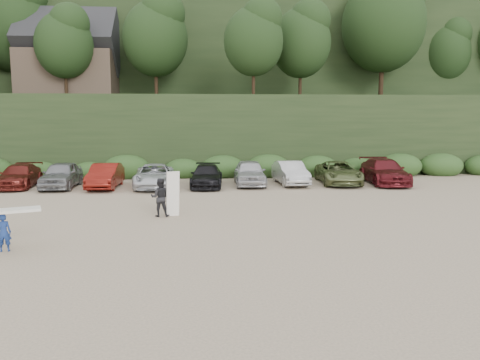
{
  "coord_description": "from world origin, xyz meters",
  "views": [
    {
      "loc": [
        -0.29,
        -19.38,
        4.29
      ],
      "look_at": [
        1.43,
        3.0,
        1.3
      ],
      "focal_mm": 35.0,
      "sensor_mm": 36.0,
      "label": 1
    }
  ],
  "objects": [
    {
      "name": "ground",
      "position": [
        0.0,
        0.0,
        0.0
      ],
      "size": [
        120.0,
        120.0,
        0.0
      ],
      "primitive_type": "plane",
      "color": "tan",
      "rests_on": "ground"
    },
    {
      "name": "parked_cars",
      "position": [
        -3.77,
        10.01,
        0.75
      ],
      "size": [
        34.44,
        6.1,
        1.61
      ],
      "color": "#ABACB0",
      "rests_on": "ground"
    },
    {
      "name": "hillside_backdrop",
      "position": [
        -0.26,
        35.93,
        11.22
      ],
      "size": [
        90.0,
        41.5,
        28.0
      ],
      "color": "black",
      "rests_on": "ground"
    },
    {
      "name": "child_surfer",
      "position": [
        -6.77,
        -4.16,
        0.93
      ],
      "size": [
        2.36,
        1.42,
        1.37
      ],
      "color": "navy",
      "rests_on": "ground"
    },
    {
      "name": "adult_surfer",
      "position": [
        -2.18,
        0.94,
        0.86
      ],
      "size": [
        1.29,
        0.67,
        1.99
      ],
      "color": "black",
      "rests_on": "ground"
    }
  ]
}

